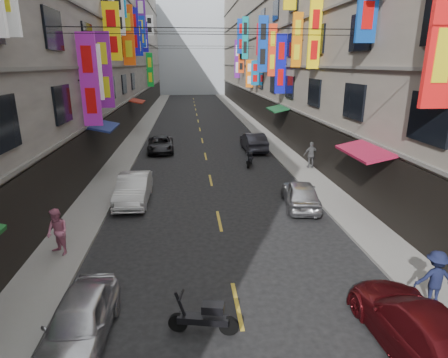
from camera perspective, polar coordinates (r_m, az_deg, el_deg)
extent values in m
cube|color=slate|center=(39.86, -12.42, 7.34)|extent=(2.00, 90.00, 0.12)
cube|color=slate|center=(40.23, 4.95, 7.76)|extent=(2.00, 90.00, 0.12)
cube|color=gray|center=(40.59, -22.32, 20.09)|extent=(10.00, 90.00, 19.00)
cube|color=black|center=(39.77, -13.93, 9.32)|extent=(0.12, 85.50, 3.00)
cube|color=#66635E|center=(39.59, -14.10, 11.75)|extent=(0.16, 90.00, 0.14)
cube|color=#66635E|center=(39.45, -14.44, 16.38)|extent=(0.16, 90.00, 0.14)
cube|color=#66635E|center=(39.56, -14.81, 21.00)|extent=(0.16, 90.00, 0.14)
cube|color=gray|center=(41.33, 14.09, 20.73)|extent=(10.00, 90.00, 19.00)
cube|color=black|center=(40.21, 6.35, 9.79)|extent=(0.12, 85.50, 3.00)
cube|color=#66635E|center=(40.03, 6.42, 12.20)|extent=(0.16, 90.00, 0.14)
cube|color=#66635E|center=(39.89, 6.58, 16.79)|extent=(0.16, 90.00, 0.14)
cube|color=#66635E|center=(40.00, 6.74, 21.37)|extent=(0.16, 90.00, 0.14)
cube|color=#A6AFB9|center=(89.15, -5.05, 19.92)|extent=(18.00, 8.00, 22.00)
cube|color=red|center=(13.67, 30.97, 21.02)|extent=(0.94, 0.18, 5.60)
cube|color=#921A93|center=(21.85, -19.83, 13.97)|extent=(0.97, 0.18, 4.85)
cylinder|color=black|center=(21.86, -19.96, 13.96)|extent=(1.07, 0.08, 0.08)
cube|color=white|center=(23.70, -19.06, 15.10)|extent=(0.78, 0.18, 3.13)
cylinder|color=black|center=(23.71, -19.18, 15.09)|extent=(0.88, 0.08, 0.08)
cube|color=yellow|center=(24.80, 13.62, 20.54)|extent=(0.75, 0.18, 3.91)
cylinder|color=black|center=(24.82, 13.74, 20.53)|extent=(0.85, 0.08, 0.08)
cube|color=#71167E|center=(25.79, -17.77, 15.47)|extent=(0.96, 0.18, 4.66)
cylinder|color=black|center=(25.80, -17.89, 15.46)|extent=(1.06, 0.08, 0.08)
cube|color=orange|center=(28.41, 11.06, 20.05)|extent=(0.72, 0.18, 3.64)
cylinder|color=black|center=(28.42, 11.16, 20.04)|extent=(0.82, 0.08, 0.08)
cube|color=yellow|center=(29.12, -16.68, 20.72)|extent=(1.15, 0.18, 3.87)
cylinder|color=black|center=(29.13, -16.78, 20.71)|extent=(1.25, 0.08, 0.08)
cube|color=#0E12A9|center=(32.34, 8.64, 16.91)|extent=(0.86, 0.18, 4.68)
cylinder|color=black|center=(32.35, 8.73, 16.90)|extent=(0.96, 0.08, 0.08)
cube|color=silver|center=(33.49, -15.76, 23.10)|extent=(0.87, 0.18, 3.25)
cylinder|color=black|center=(33.50, -15.85, 23.09)|extent=(0.97, 0.08, 0.08)
cube|color=#F63717|center=(35.87, 7.37, 18.85)|extent=(0.75, 0.18, 4.48)
cylinder|color=black|center=(35.88, 7.45, 18.85)|extent=(0.85, 0.08, 0.08)
cube|color=#E54C0C|center=(36.99, -14.41, 20.41)|extent=(1.07, 0.18, 5.12)
cylinder|color=black|center=(37.00, -14.49, 20.40)|extent=(1.17, 0.08, 0.08)
cube|color=#0F3DB1|center=(39.71, 5.93, 19.75)|extent=(0.97, 0.18, 5.31)
cylinder|color=black|center=(39.72, 6.01, 19.74)|extent=(1.07, 0.08, 0.08)
cube|color=#140DA0|center=(41.61, -13.55, 21.05)|extent=(1.02, 0.18, 4.41)
cylinder|color=black|center=(41.61, -13.63, 21.05)|extent=(1.12, 0.08, 0.08)
cube|color=red|center=(42.26, 5.45, 20.39)|extent=(0.68, 0.18, 3.18)
cylinder|color=black|center=(42.27, 5.52, 20.39)|extent=(0.78, 0.08, 0.08)
cube|color=#0D66A6|center=(43.88, 4.75, 15.82)|extent=(0.88, 0.18, 2.68)
cylinder|color=black|center=(43.89, 4.82, 15.82)|extent=(0.98, 0.08, 0.08)
cube|color=#0E1DA8|center=(45.26, -12.94, 20.12)|extent=(0.90, 0.18, 3.63)
cylinder|color=black|center=(45.27, -13.01, 20.12)|extent=(1.00, 0.08, 0.08)
cube|color=#0F30B0|center=(47.80, -12.55, 21.06)|extent=(1.05, 0.18, 3.45)
cylinder|color=black|center=(47.81, -12.61, 21.06)|extent=(1.15, 0.08, 0.08)
cube|color=orange|center=(47.73, 3.90, 15.71)|extent=(0.87, 0.18, 3.27)
cylinder|color=black|center=(47.74, 3.96, 15.71)|extent=(0.97, 0.08, 0.08)
cube|color=#531783|center=(49.14, -12.51, 22.97)|extent=(1.06, 0.18, 4.78)
cylinder|color=black|center=(49.15, -12.57, 22.97)|extent=(1.16, 0.08, 0.08)
cube|color=#0B8086|center=(51.98, 3.24, 20.65)|extent=(0.80, 0.18, 5.19)
cylinder|color=black|center=(51.99, 3.30, 20.65)|extent=(0.90, 0.08, 0.08)
cube|color=#140D9B|center=(53.84, -11.93, 20.42)|extent=(0.74, 0.18, 3.78)
cylinder|color=black|center=(53.84, -11.99, 20.41)|extent=(0.84, 0.08, 0.08)
cube|color=#0E37A3|center=(54.03, 2.68, 20.89)|extent=(1.17, 0.18, 4.44)
cylinder|color=black|center=(54.04, 2.74, 20.89)|extent=(1.27, 0.08, 0.08)
cube|color=#E64815|center=(55.26, 2.62, 17.52)|extent=(0.81, 0.18, 3.25)
cylinder|color=black|center=(55.27, 2.68, 17.52)|extent=(0.91, 0.08, 0.08)
cube|color=#0C8928|center=(57.17, -11.21, 16.00)|extent=(0.90, 0.18, 4.71)
cylinder|color=black|center=(57.17, -11.27, 15.99)|extent=(1.00, 0.08, 0.08)
cube|color=white|center=(59.84, -11.28, 22.01)|extent=(1.04, 0.18, 2.73)
cylinder|color=black|center=(59.85, -11.33, 22.00)|extent=(1.14, 0.08, 0.08)
cube|color=#641989|center=(59.69, 2.01, 17.80)|extent=(0.79, 0.18, 5.53)
cylinder|color=black|center=(59.69, 2.06, 17.80)|extent=(0.89, 0.08, 0.08)
cube|color=maroon|center=(17.20, 20.69, 4.05)|extent=(1.39, 3.20, 0.41)
cube|color=navy|center=(23.85, -17.87, 7.71)|extent=(1.39, 3.20, 0.41)
cube|color=#134A25|center=(32.14, 8.21, 10.59)|extent=(1.39, 3.20, 0.41)
cube|color=maroon|center=(39.52, -13.14, 11.52)|extent=(1.39, 3.20, 0.41)
cylinder|color=black|center=(19.15, -1.92, 22.01)|extent=(14.00, 0.04, 0.04)
cylinder|color=black|center=(33.18, -3.64, 22.00)|extent=(14.00, 0.04, 0.04)
cylinder|color=black|center=(47.10, -4.27, 19.56)|extent=(14.00, 0.04, 0.04)
cube|color=gold|center=(11.24, 2.01, -18.61)|extent=(0.12, 2.20, 0.01)
cube|color=gold|center=(16.45, -0.73, -6.38)|extent=(0.12, 2.20, 0.01)
cube|color=gold|center=(22.07, -2.05, -0.18)|extent=(0.12, 2.20, 0.01)
cube|color=gold|center=(27.85, -2.83, 3.48)|extent=(0.12, 2.20, 0.01)
cube|color=gold|center=(33.70, -3.34, 5.88)|extent=(0.12, 2.20, 0.01)
cube|color=gold|center=(39.60, -3.70, 7.56)|extent=(0.12, 2.20, 0.01)
cube|color=gold|center=(45.53, -3.97, 8.80)|extent=(0.12, 2.20, 0.01)
cube|color=gold|center=(51.47, -4.18, 9.76)|extent=(0.12, 2.20, 0.01)
cube|color=gold|center=(57.43, -4.34, 10.52)|extent=(0.12, 2.20, 0.01)
cube|color=gold|center=(63.39, -4.48, 11.14)|extent=(0.12, 2.20, 0.01)
cube|color=gold|center=(69.36, -4.59, 11.65)|extent=(0.12, 2.20, 0.01)
cube|color=gold|center=(75.33, -4.69, 12.08)|extent=(0.12, 2.20, 0.01)
cylinder|color=black|center=(10.30, -7.00, -20.87)|extent=(0.51, 0.22, 0.50)
cylinder|color=black|center=(10.13, 0.74, -21.46)|extent=(0.51, 0.22, 0.50)
cube|color=black|center=(10.10, -3.18, -20.54)|extent=(1.33, 0.55, 0.18)
cube|color=black|center=(9.86, -1.70, -19.04)|extent=(0.60, 0.42, 0.22)
cylinder|color=black|center=(10.01, -6.50, -18.90)|extent=(0.36, 0.15, 0.88)
cylinder|color=black|center=(9.81, -6.58, -17.24)|extent=(0.16, 0.50, 0.06)
cylinder|color=black|center=(24.57, 3.73, 2.19)|extent=(0.26, 0.51, 0.50)
cylinder|color=black|center=(25.82, 4.12, 2.92)|extent=(0.26, 0.51, 0.50)
cube|color=black|center=(25.16, 3.94, 2.90)|extent=(0.66, 1.33, 0.18)
cube|color=black|center=(25.31, 4.03, 3.80)|extent=(0.47, 0.62, 0.22)
cylinder|color=black|center=(24.55, 3.78, 3.27)|extent=(0.18, 0.36, 0.88)
cylinder|color=black|center=(24.47, 3.80, 4.06)|extent=(0.50, 0.20, 0.06)
imported|color=silver|center=(10.29, -21.15, -19.57)|extent=(1.54, 3.61, 1.22)
imported|color=silver|center=(18.94, -13.61, -1.45)|extent=(1.49, 4.20, 1.38)
imported|color=black|center=(29.54, -9.65, 5.21)|extent=(2.18, 4.32, 1.17)
imported|color=#530E13|center=(10.47, 27.57, -19.51)|extent=(1.97, 4.54, 1.30)
imported|color=#B2B2B7|center=(18.18, 11.57, -2.21)|extent=(2.07, 4.03, 1.31)
imported|color=#2A2A32|center=(29.63, 4.52, 5.68)|extent=(1.62, 4.37, 1.43)
imported|color=#C86A8B|center=(14.38, -24.04, -7.41)|extent=(0.99, 0.95, 1.68)
imported|color=#131836|center=(12.12, 29.45, -13.02)|extent=(1.09, 0.64, 1.62)
imported|color=#565658|center=(24.72, 13.15, 3.59)|extent=(1.00, 0.57, 1.71)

